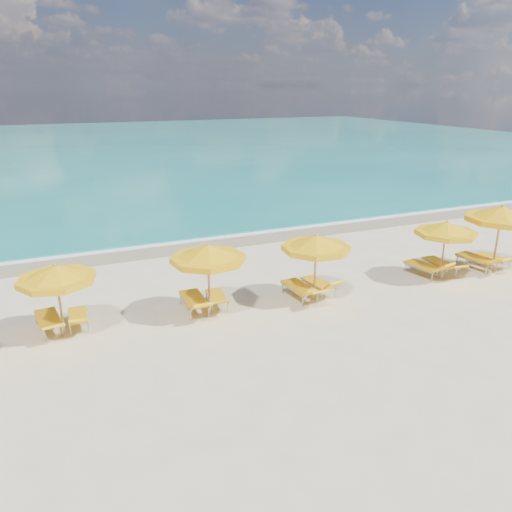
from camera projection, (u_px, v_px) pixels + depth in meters
name	position (u px, v px, depth m)	size (l,w,h in m)	color
ground_plane	(274.00, 304.00, 16.26)	(120.00, 120.00, 0.00)	beige
ocean	(96.00, 147.00, 57.90)	(120.00, 80.00, 0.30)	#167C76
wet_sand_band	(204.00, 242.00, 22.68)	(120.00, 2.60, 0.01)	tan
foam_line	(199.00, 238.00, 23.37)	(120.00, 1.20, 0.03)	white
whitecap_near	(54.00, 209.00, 28.74)	(14.00, 0.36, 0.05)	white
whitecap_far	(236.00, 174.00, 40.10)	(18.00, 0.30, 0.05)	white
umbrella_1	(56.00, 275.00, 13.66)	(2.43, 2.43, 2.17)	tan
umbrella_2	(208.00, 254.00, 14.91)	(2.80, 2.80, 2.33)	tan
umbrella_3	(316.00, 244.00, 16.02)	(2.80, 2.80, 2.29)	tan
umbrella_4	(446.00, 229.00, 17.85)	(2.47, 2.47, 2.22)	tan
umbrella_5	(501.00, 215.00, 18.51)	(3.05, 3.05, 2.61)	tan
lounger_1_left	(49.00, 324.00, 14.44)	(0.81, 1.95, 0.68)	#A5A8AD
lounger_1_right	(78.00, 320.00, 14.71)	(0.60, 1.64, 0.68)	#A5A8AD
lounger_2_left	(195.00, 305.00, 15.68)	(0.72, 2.02, 0.78)	#A5A8AD
lounger_2_right	(217.00, 301.00, 16.08)	(0.74, 1.69, 0.62)	#A5A8AD
lounger_3_left	(300.00, 292.00, 16.62)	(0.79, 2.03, 0.75)	#A5A8AD
lounger_3_right	(319.00, 287.00, 17.07)	(0.76, 1.78, 0.80)	#A5A8AD
lounger_4_left	(424.00, 270.00, 18.63)	(0.94, 1.92, 0.82)	#A5A8AD
lounger_4_right	(440.00, 267.00, 18.93)	(0.79, 1.98, 0.71)	#A5A8AD
lounger_5_left	(478.00, 263.00, 19.35)	(0.89, 2.11, 0.82)	#A5A8AD
lounger_5_right	(494.00, 261.00, 19.66)	(0.87, 1.69, 0.81)	#A5A8AD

